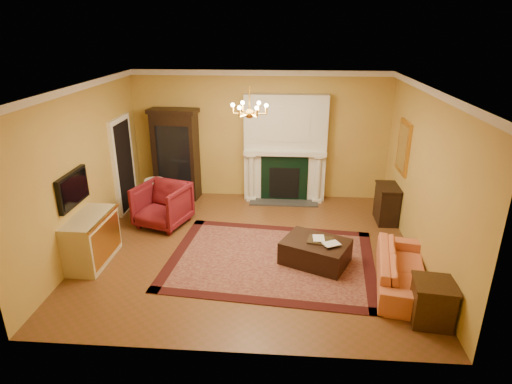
# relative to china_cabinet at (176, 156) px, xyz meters

# --- Properties ---
(floor) EXTENTS (6.00, 5.50, 0.02)m
(floor) POSITION_rel_china_cabinet_xyz_m (1.98, -2.49, -1.04)
(floor) COLOR brown
(floor) RESTS_ON ground
(ceiling) EXTENTS (6.00, 5.50, 0.02)m
(ceiling) POSITION_rel_china_cabinet_xyz_m (1.98, -2.49, 1.98)
(ceiling) COLOR white
(ceiling) RESTS_ON wall_back
(wall_back) EXTENTS (6.00, 0.02, 3.00)m
(wall_back) POSITION_rel_china_cabinet_xyz_m (1.98, 0.27, 0.47)
(wall_back) COLOR gold
(wall_back) RESTS_ON floor
(wall_front) EXTENTS (6.00, 0.02, 3.00)m
(wall_front) POSITION_rel_china_cabinet_xyz_m (1.98, -5.25, 0.47)
(wall_front) COLOR gold
(wall_front) RESTS_ON floor
(wall_left) EXTENTS (0.02, 5.50, 3.00)m
(wall_left) POSITION_rel_china_cabinet_xyz_m (-1.03, -2.49, 0.47)
(wall_left) COLOR gold
(wall_left) RESTS_ON floor
(wall_right) EXTENTS (0.02, 5.50, 3.00)m
(wall_right) POSITION_rel_china_cabinet_xyz_m (4.99, -2.49, 0.47)
(wall_right) COLOR gold
(wall_right) RESTS_ON floor
(fireplace) EXTENTS (1.90, 0.70, 2.50)m
(fireplace) POSITION_rel_china_cabinet_xyz_m (2.58, 0.08, 0.16)
(fireplace) COLOR silver
(fireplace) RESTS_ON wall_back
(crown_molding) EXTENTS (6.00, 5.50, 0.12)m
(crown_molding) POSITION_rel_china_cabinet_xyz_m (1.98, -1.53, 1.91)
(crown_molding) COLOR silver
(crown_molding) RESTS_ON ceiling
(doorway) EXTENTS (0.08, 1.05, 2.10)m
(doorway) POSITION_rel_china_cabinet_xyz_m (-0.98, -0.79, 0.02)
(doorway) COLOR white
(doorway) RESTS_ON wall_left
(tv_panel) EXTENTS (0.09, 0.95, 0.58)m
(tv_panel) POSITION_rel_china_cabinet_xyz_m (-0.97, -3.09, 0.32)
(tv_panel) COLOR black
(tv_panel) RESTS_ON wall_left
(gilt_mirror) EXTENTS (0.06, 0.76, 1.05)m
(gilt_mirror) POSITION_rel_china_cabinet_xyz_m (4.94, -1.09, 0.62)
(gilt_mirror) COLOR gold
(gilt_mirror) RESTS_ON wall_right
(chandelier) EXTENTS (0.63, 0.55, 0.53)m
(chandelier) POSITION_rel_china_cabinet_xyz_m (1.98, -2.49, 1.58)
(chandelier) COLOR gold
(chandelier) RESTS_ON ceiling
(oriental_rug) EXTENTS (3.86, 3.04, 0.01)m
(oriental_rug) POSITION_rel_china_cabinet_xyz_m (2.39, -2.87, -1.02)
(oriental_rug) COLOR #3F0D13
(oriental_rug) RESTS_ON floor
(china_cabinet) EXTENTS (1.08, 0.58, 2.06)m
(china_cabinet) POSITION_rel_china_cabinet_xyz_m (0.00, 0.00, 0.00)
(china_cabinet) COLOR black
(china_cabinet) RESTS_ON floor
(wingback_armchair) EXTENTS (1.19, 1.15, 0.98)m
(wingback_armchair) POSITION_rel_china_cabinet_xyz_m (0.07, -1.59, -0.54)
(wingback_armchair) COLOR maroon
(wingback_armchair) RESTS_ON floor
(pedestal_table) EXTENTS (0.44, 0.44, 0.78)m
(pedestal_table) POSITION_rel_china_cabinet_xyz_m (-0.25, -0.98, -0.58)
(pedestal_table) COLOR black
(pedestal_table) RESTS_ON floor
(commode) EXTENTS (0.57, 1.18, 0.87)m
(commode) POSITION_rel_china_cabinet_xyz_m (-0.75, -3.15, -0.59)
(commode) COLOR #C9B293
(commode) RESTS_ON floor
(coral_sofa) EXTENTS (0.88, 1.97, 0.75)m
(coral_sofa) POSITION_rel_china_cabinet_xyz_m (4.51, -3.51, -0.66)
(coral_sofa) COLOR #CB6940
(coral_sofa) RESTS_ON floor
(end_table) EXTENTS (0.59, 0.59, 0.61)m
(end_table) POSITION_rel_china_cabinet_xyz_m (4.70, -4.42, -0.72)
(end_table) COLOR #35220E
(end_table) RESTS_ON floor
(console_table) EXTENTS (0.40, 0.69, 0.77)m
(console_table) POSITION_rel_china_cabinet_xyz_m (4.76, -1.06, -0.64)
(console_table) COLOR black
(console_table) RESTS_ON floor
(leather_ottoman) EXTENTS (1.33, 1.19, 0.41)m
(leather_ottoman) POSITION_rel_china_cabinet_xyz_m (3.16, -2.91, -0.81)
(leather_ottoman) COLOR black
(leather_ottoman) RESTS_ON oriental_rug
(ottoman_tray) EXTENTS (0.48, 0.41, 0.03)m
(ottoman_tray) POSITION_rel_china_cabinet_xyz_m (3.24, -2.91, -0.59)
(ottoman_tray) COLOR black
(ottoman_tray) RESTS_ON leather_ottoman
(book_a) EXTENTS (0.20, 0.03, 0.26)m
(book_a) POSITION_rel_china_cabinet_xyz_m (3.11, -2.89, -0.44)
(book_a) COLOR gray
(book_a) RESTS_ON ottoman_tray
(book_b) EXTENTS (0.11, 0.19, 0.28)m
(book_b) POSITION_rel_china_cabinet_xyz_m (3.37, -2.98, -0.44)
(book_b) COLOR gray
(book_b) RESTS_ON ottoman_tray
(topiary_left) EXTENTS (0.15, 0.15, 0.40)m
(topiary_left) POSITION_rel_china_cabinet_xyz_m (1.79, 0.04, 0.42)
(topiary_left) COLOR tan
(topiary_left) RESTS_ON fireplace
(topiary_right) EXTENTS (0.16, 0.16, 0.44)m
(topiary_right) POSITION_rel_china_cabinet_xyz_m (3.29, 0.04, 0.44)
(topiary_right) COLOR tan
(topiary_right) RESTS_ON fireplace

